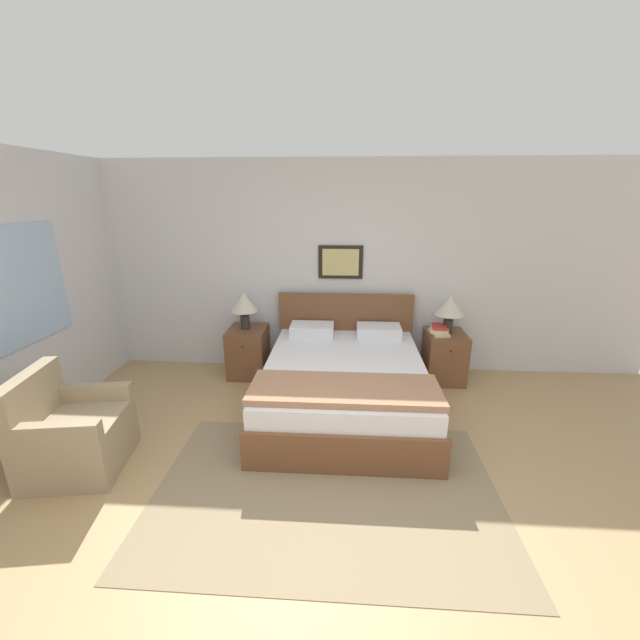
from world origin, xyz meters
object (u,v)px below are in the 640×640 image
armchair (73,435)px  table_lamp_near_window (244,303)px  table_lamp_by_door (450,307)px  nightstand_by_door (444,356)px  bed (344,383)px  nightstand_near_window (248,351)px

armchair → table_lamp_near_window: (0.99, 1.87, 0.63)m
table_lamp_near_window → table_lamp_by_door: bearing=0.0°
nightstand_by_door → bed: bearing=-147.1°
armchair → bed: bearing=107.1°
bed → armchair: 2.47m
bed → nightstand_near_window: bed is taller
armchair → table_lamp_by_door: size_ratio=1.85×
bed → nightstand_by_door: 1.44m
bed → table_lamp_by_door: 1.58m
nightstand_by_door → table_lamp_near_window: 2.52m
armchair → nightstand_near_window: armchair is taller
nightstand_near_window → table_lamp_near_window: (-0.02, 0.00, 0.63)m
bed → table_lamp_by_door: (1.22, 0.79, 0.64)m
nightstand_near_window → nightstand_by_door: size_ratio=1.00×
nightstand_near_window → table_lamp_near_window: size_ratio=1.31×
armchair → nightstand_by_door: (3.43, 1.87, 0.00)m
bed → nightstand_near_window: bearing=147.1°
bed → nightstand_by_door: (1.21, 0.78, 0.01)m
bed → table_lamp_near_window: (-1.23, 0.79, 0.64)m
armchair → nightstand_by_door: 3.91m
bed → armchair: (-2.22, -1.09, 0.00)m
table_lamp_near_window → nightstand_near_window: bearing=-8.4°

